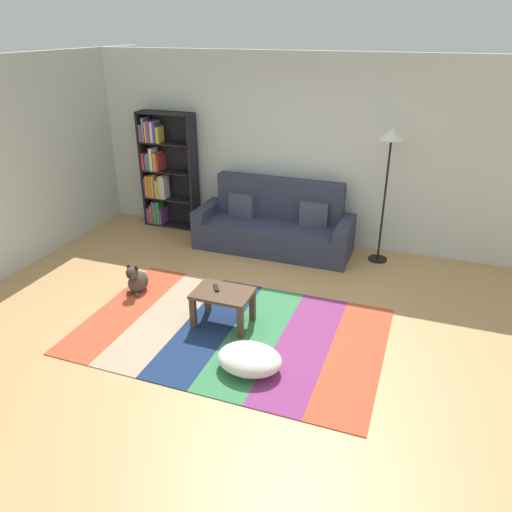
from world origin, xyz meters
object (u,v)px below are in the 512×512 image
object	(u,v)px
coffee_table	(223,299)
tv_remote	(216,288)
couch	(275,226)
bookshelf	(163,172)
dog	(137,281)
standing_lamp	(390,152)
pouf	(250,359)

from	to	relation	value
coffee_table	tv_remote	bearing A→B (deg)	159.11
couch	bookshelf	size ratio (longest dim) A/B	1.24
couch	dog	bearing A→B (deg)	-122.07
couch	bookshelf	distance (m)	2.06
couch	standing_lamp	bearing A→B (deg)	3.70
bookshelf	pouf	world-z (taller)	bookshelf
dog	bookshelf	bearing A→B (deg)	110.36
bookshelf	dog	xyz separation A→B (m)	(0.80, -2.15, -0.72)
coffee_table	pouf	size ratio (longest dim) A/B	0.99
bookshelf	couch	bearing A→B (deg)	-8.22
pouf	bookshelf	bearing A→B (deg)	130.43
standing_lamp	tv_remote	distance (m)	2.89
pouf	standing_lamp	distance (m)	3.34
pouf	standing_lamp	world-z (taller)	standing_lamp
pouf	tv_remote	distance (m)	0.99
coffee_table	tv_remote	size ratio (longest dim) A/B	4.19
standing_lamp	tv_remote	size ratio (longest dim) A/B	12.21
couch	standing_lamp	world-z (taller)	standing_lamp
coffee_table	tv_remote	world-z (taller)	tv_remote
pouf	dog	distance (m)	2.07
tv_remote	standing_lamp	bearing A→B (deg)	23.74
coffee_table	dog	bearing A→B (deg)	166.87
dog	pouf	bearing A→B (deg)	-27.30
standing_lamp	pouf	bearing A→B (deg)	-105.89
bookshelf	pouf	xyz separation A→B (m)	(2.64, -3.10, -0.76)
coffee_table	bookshelf	bearing A→B (deg)	130.42
coffee_table	pouf	world-z (taller)	coffee_table
bookshelf	standing_lamp	world-z (taller)	standing_lamp
coffee_table	tv_remote	distance (m)	0.14
standing_lamp	coffee_table	bearing A→B (deg)	-121.46
coffee_table	standing_lamp	xyz separation A→B (m)	(1.38, 2.26, 1.20)
standing_lamp	dog	bearing A→B (deg)	-143.72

